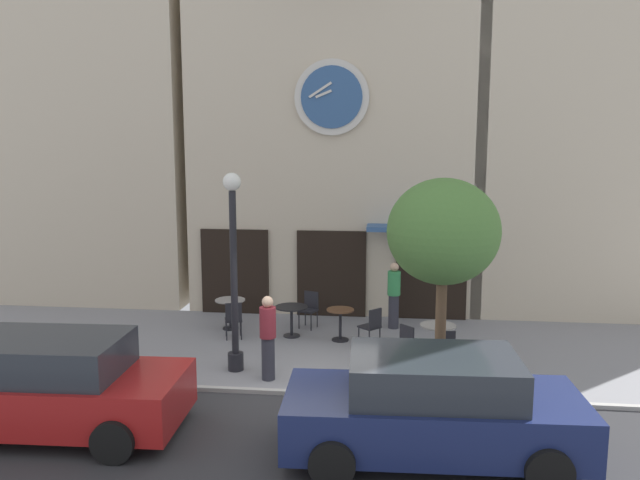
{
  "coord_description": "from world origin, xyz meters",
  "views": [
    {
      "loc": [
        1.42,
        -10.75,
        4.54
      ],
      "look_at": [
        -0.1,
        2.74,
        2.47
      ],
      "focal_mm": 35.0,
      "sensor_mm": 36.0,
      "label": 1
    }
  ],
  "objects_px": {
    "street_lamp": "(234,272)",
    "cafe_chair_facing_wall": "(234,317)",
    "cafe_table_rightmost": "(340,319)",
    "parked_car_red": "(48,386)",
    "cafe_chair_near_lamp": "(372,324)",
    "cafe_table_center_right": "(291,314)",
    "cafe_chair_outer": "(410,342)",
    "street_tree": "(443,233)",
    "pedestrian_green": "(394,294)",
    "cafe_table_center_left": "(230,308)",
    "cafe_table_near_door": "(438,334)",
    "cafe_chair_by_entrance": "(445,347)",
    "pedestrian_maroon": "(268,337)",
    "parked_car_navy": "(433,407)",
    "cafe_chair_mid_row": "(310,307)"
  },
  "relations": [
    {
      "from": "cafe_chair_near_lamp",
      "to": "street_tree",
      "type": "bearing_deg",
      "value": -60.54
    },
    {
      "from": "pedestrian_green",
      "to": "pedestrian_maroon",
      "type": "xyz_separation_m",
      "value": [
        -2.44,
        -3.75,
        0.0
      ]
    },
    {
      "from": "cafe_table_center_left",
      "to": "cafe_chair_near_lamp",
      "type": "xyz_separation_m",
      "value": [
        3.55,
        -1.01,
        -0.02
      ]
    },
    {
      "from": "cafe_table_rightmost",
      "to": "cafe_chair_by_entrance",
      "type": "distance_m",
      "value": 2.92
    },
    {
      "from": "cafe_table_near_door",
      "to": "pedestrian_maroon",
      "type": "distance_m",
      "value": 3.71
    },
    {
      "from": "cafe_table_center_right",
      "to": "cafe_chair_outer",
      "type": "xyz_separation_m",
      "value": [
        2.75,
        -1.8,
        -0.02
      ]
    },
    {
      "from": "street_tree",
      "to": "pedestrian_green",
      "type": "height_order",
      "value": "street_tree"
    },
    {
      "from": "street_tree",
      "to": "cafe_table_center_left",
      "type": "xyz_separation_m",
      "value": [
        -4.87,
        3.36,
        -2.42
      ]
    },
    {
      "from": "cafe_table_near_door",
      "to": "cafe_chair_by_entrance",
      "type": "distance_m",
      "value": 0.8
    },
    {
      "from": "cafe_table_center_right",
      "to": "cafe_chair_facing_wall",
      "type": "height_order",
      "value": "cafe_chair_facing_wall"
    },
    {
      "from": "street_lamp",
      "to": "cafe_chair_facing_wall",
      "type": "distance_m",
      "value": 2.55
    },
    {
      "from": "cafe_chair_facing_wall",
      "to": "pedestrian_maroon",
      "type": "height_order",
      "value": "pedestrian_maroon"
    },
    {
      "from": "cafe_table_center_right",
      "to": "parked_car_navy",
      "type": "relative_size",
      "value": 0.18
    },
    {
      "from": "pedestrian_maroon",
      "to": "pedestrian_green",
      "type": "bearing_deg",
      "value": 56.88
    },
    {
      "from": "pedestrian_maroon",
      "to": "parked_car_navy",
      "type": "bearing_deg",
      "value": -42.68
    },
    {
      "from": "pedestrian_maroon",
      "to": "cafe_table_near_door",
      "type": "bearing_deg",
      "value": 24.46
    },
    {
      "from": "cafe_chair_near_lamp",
      "to": "parked_car_navy",
      "type": "bearing_deg",
      "value": -78.32
    },
    {
      "from": "cafe_table_center_right",
      "to": "parked_car_red",
      "type": "xyz_separation_m",
      "value": [
        -3.06,
        -5.38,
        0.21
      ]
    },
    {
      "from": "cafe_table_center_left",
      "to": "pedestrian_maroon",
      "type": "relative_size",
      "value": 0.45
    },
    {
      "from": "street_tree",
      "to": "parked_car_navy",
      "type": "relative_size",
      "value": 0.91
    },
    {
      "from": "cafe_chair_facing_wall",
      "to": "street_tree",
      "type": "bearing_deg",
      "value": -29.08
    },
    {
      "from": "street_lamp",
      "to": "cafe_chair_by_entrance",
      "type": "xyz_separation_m",
      "value": [
        4.21,
        0.31,
        -1.51
      ]
    },
    {
      "from": "parked_car_navy",
      "to": "cafe_chair_outer",
      "type": "bearing_deg",
      "value": 93.25
    },
    {
      "from": "cafe_table_near_door",
      "to": "cafe_chair_facing_wall",
      "type": "height_order",
      "value": "cafe_chair_facing_wall"
    },
    {
      "from": "parked_car_red",
      "to": "cafe_chair_by_entrance",
      "type": "bearing_deg",
      "value": 27.16
    },
    {
      "from": "cafe_chair_outer",
      "to": "parked_car_navy",
      "type": "bearing_deg",
      "value": -86.75
    },
    {
      "from": "cafe_table_rightmost",
      "to": "pedestrian_green",
      "type": "xyz_separation_m",
      "value": [
        1.24,
        1.14,
        0.35
      ]
    },
    {
      "from": "cafe_table_rightmost",
      "to": "cafe_chair_outer",
      "type": "height_order",
      "value": "cafe_chair_outer"
    },
    {
      "from": "cafe_table_rightmost",
      "to": "cafe_chair_near_lamp",
      "type": "height_order",
      "value": "cafe_chair_near_lamp"
    },
    {
      "from": "cafe_chair_near_lamp",
      "to": "parked_car_red",
      "type": "height_order",
      "value": "parked_car_red"
    },
    {
      "from": "pedestrian_maroon",
      "to": "street_tree",
      "type": "bearing_deg",
      "value": -2.25
    },
    {
      "from": "pedestrian_maroon",
      "to": "cafe_chair_by_entrance",
      "type": "bearing_deg",
      "value": 12.11
    },
    {
      "from": "cafe_table_center_left",
      "to": "parked_car_navy",
      "type": "xyz_separation_m",
      "value": [
        4.57,
        -5.98,
        0.22
      ]
    },
    {
      "from": "cafe_table_center_left",
      "to": "street_tree",
      "type": "bearing_deg",
      "value": -34.56
    },
    {
      "from": "cafe_table_center_right",
      "to": "cafe_chair_mid_row",
      "type": "xyz_separation_m",
      "value": [
        0.33,
        0.81,
        -0.02
      ]
    },
    {
      "from": "cafe_table_center_left",
      "to": "cafe_table_rightmost",
      "type": "height_order",
      "value": "cafe_table_rightmost"
    },
    {
      "from": "street_lamp",
      "to": "cafe_chair_facing_wall",
      "type": "xyz_separation_m",
      "value": [
        -0.54,
        1.99,
        -1.51
      ]
    },
    {
      "from": "cafe_chair_outer",
      "to": "parked_car_navy",
      "type": "relative_size",
      "value": 0.21
    },
    {
      "from": "cafe_table_rightmost",
      "to": "pedestrian_green",
      "type": "bearing_deg",
      "value": 42.53
    },
    {
      "from": "cafe_table_near_door",
      "to": "pedestrian_green",
      "type": "relative_size",
      "value": 0.46
    },
    {
      "from": "pedestrian_green",
      "to": "parked_car_navy",
      "type": "xyz_separation_m",
      "value": [
        0.54,
        -6.5,
        -0.1
      ]
    },
    {
      "from": "street_tree",
      "to": "pedestrian_maroon",
      "type": "xyz_separation_m",
      "value": [
        -3.28,
        0.13,
        -2.11
      ]
    },
    {
      "from": "parked_car_navy",
      "to": "cafe_table_near_door",
      "type": "bearing_deg",
      "value": 84.81
    },
    {
      "from": "street_lamp",
      "to": "pedestrian_maroon",
      "type": "distance_m",
      "value": 1.47
    },
    {
      "from": "cafe_table_rightmost",
      "to": "parked_car_red",
      "type": "bearing_deg",
      "value": -129.21
    },
    {
      "from": "pedestrian_maroon",
      "to": "parked_car_navy",
      "type": "distance_m",
      "value": 4.05
    },
    {
      "from": "cafe_table_rightmost",
      "to": "parked_car_red",
      "type": "relative_size",
      "value": 0.17
    },
    {
      "from": "parked_car_red",
      "to": "parked_car_navy",
      "type": "bearing_deg",
      "value": -1.51
    },
    {
      "from": "cafe_chair_facing_wall",
      "to": "cafe_chair_near_lamp",
      "type": "distance_m",
      "value": 3.26
    },
    {
      "from": "cafe_table_center_left",
      "to": "pedestrian_green",
      "type": "distance_m",
      "value": 4.08
    }
  ]
}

